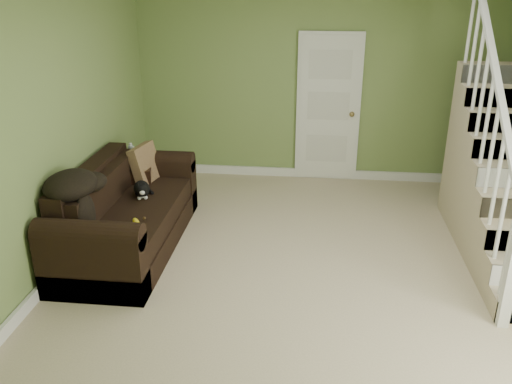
% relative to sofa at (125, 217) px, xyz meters
% --- Properties ---
extents(floor, '(5.00, 5.50, 0.01)m').
position_rel_sofa_xyz_m(floor, '(2.02, -0.39, -0.34)').
color(floor, tan).
rests_on(floor, ground).
extents(wall_back, '(5.00, 0.04, 2.60)m').
position_rel_sofa_xyz_m(wall_back, '(2.02, 2.36, 0.96)').
color(wall_back, '#75904D').
rests_on(wall_back, floor).
extents(wall_front, '(5.00, 0.04, 2.60)m').
position_rel_sofa_xyz_m(wall_front, '(2.02, -3.14, 0.96)').
color(wall_front, '#75904D').
rests_on(wall_front, floor).
extents(wall_left, '(0.04, 5.50, 2.60)m').
position_rel_sofa_xyz_m(wall_left, '(-0.48, -0.39, 0.96)').
color(wall_left, '#75904D').
rests_on(wall_left, floor).
extents(baseboard_back, '(5.00, 0.04, 0.12)m').
position_rel_sofa_xyz_m(baseboard_back, '(2.02, 2.33, -0.28)').
color(baseboard_back, white).
rests_on(baseboard_back, floor).
extents(baseboard_left, '(0.04, 5.50, 0.12)m').
position_rel_sofa_xyz_m(baseboard_left, '(-0.45, -0.39, -0.28)').
color(baseboard_left, white).
rests_on(baseboard_left, floor).
extents(door, '(0.86, 0.12, 2.02)m').
position_rel_sofa_xyz_m(door, '(2.12, 2.31, 0.67)').
color(door, white).
rests_on(door, floor).
extents(staircase, '(1.00, 2.51, 2.82)m').
position_rel_sofa_xyz_m(staircase, '(4.01, 0.57, 0.31)').
color(staircase, tan).
rests_on(staircase, floor).
extents(sofa, '(0.96, 2.23, 0.88)m').
position_rel_sofa_xyz_m(sofa, '(0.00, 0.00, 0.00)').
color(sofa, black).
rests_on(sofa, floor).
extents(side_table, '(0.63, 0.63, 0.86)m').
position_rel_sofa_xyz_m(side_table, '(-0.20, 0.81, -0.01)').
color(side_table, black).
rests_on(side_table, floor).
extents(cat, '(0.29, 0.45, 0.22)m').
position_rel_sofa_xyz_m(cat, '(0.12, 0.23, 0.23)').
color(cat, black).
rests_on(cat, sofa).
extents(banana, '(0.16, 0.22, 0.06)m').
position_rel_sofa_xyz_m(banana, '(0.30, -0.48, 0.17)').
color(banana, yellow).
rests_on(banana, sofa).
extents(throw_pillow, '(0.29, 0.47, 0.45)m').
position_rel_sofa_xyz_m(throw_pillow, '(0.02, 0.75, 0.33)').
color(throw_pillow, '#523921').
rests_on(throw_pillow, sofa).
extents(throw_blanket, '(0.52, 0.65, 0.25)m').
position_rel_sofa_xyz_m(throw_blanket, '(-0.26, -0.57, 0.58)').
color(throw_blanket, black).
rests_on(throw_blanket, sofa).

